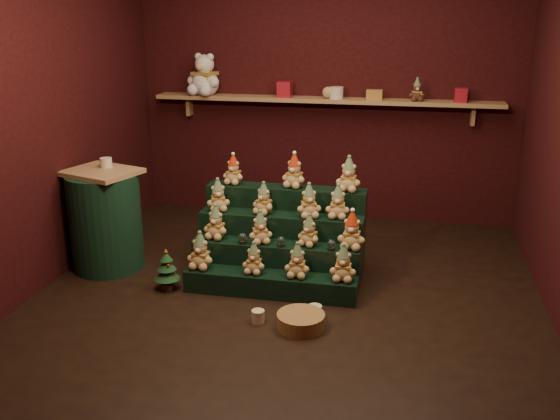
% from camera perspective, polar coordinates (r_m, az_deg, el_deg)
% --- Properties ---
extents(ground, '(4.00, 4.00, 0.00)m').
position_cam_1_polar(ground, '(5.15, 0.88, -7.37)').
color(ground, black).
rests_on(ground, ground).
extents(back_wall, '(4.00, 0.10, 2.80)m').
position_cam_1_polar(back_wall, '(6.73, 4.30, 11.05)').
color(back_wall, black).
rests_on(back_wall, ground).
extents(front_wall, '(4.00, 0.10, 2.80)m').
position_cam_1_polar(front_wall, '(2.79, -6.97, 1.06)').
color(front_wall, black).
rests_on(front_wall, ground).
extents(left_wall, '(0.10, 4.00, 2.80)m').
position_cam_1_polar(left_wall, '(5.49, -20.81, 8.38)').
color(left_wall, black).
rests_on(left_wall, ground).
extents(back_shelf, '(3.60, 0.26, 0.24)m').
position_cam_1_polar(back_shelf, '(6.57, 4.07, 9.96)').
color(back_shelf, tan).
rests_on(back_shelf, ground).
extents(riser_tier_front, '(1.40, 0.22, 0.18)m').
position_cam_1_polar(riser_tier_front, '(5.05, -0.91, -6.81)').
color(riser_tier_front, black).
rests_on(riser_tier_front, ground).
extents(riser_tier_midfront, '(1.40, 0.22, 0.36)m').
position_cam_1_polar(riser_tier_midfront, '(5.21, -0.38, -4.92)').
color(riser_tier_midfront, black).
rests_on(riser_tier_midfront, ground).
extents(riser_tier_midback, '(1.40, 0.22, 0.54)m').
position_cam_1_polar(riser_tier_midback, '(5.37, 0.11, -3.14)').
color(riser_tier_midback, black).
rests_on(riser_tier_midback, ground).
extents(riser_tier_back, '(1.40, 0.22, 0.72)m').
position_cam_1_polar(riser_tier_back, '(5.54, 0.57, -1.47)').
color(riser_tier_back, black).
rests_on(riser_tier_back, ground).
extents(teddy_0, '(0.23, 0.21, 0.30)m').
position_cam_1_polar(teddy_0, '(5.11, -7.29, -3.70)').
color(teddy_0, tan).
rests_on(teddy_0, riser_tier_front).
extents(teddy_1, '(0.19, 0.18, 0.26)m').
position_cam_1_polar(teddy_1, '(4.99, -2.40, -4.42)').
color(teddy_1, tan).
rests_on(teddy_1, riser_tier_front).
extents(teddy_2, '(0.20, 0.18, 0.28)m').
position_cam_1_polar(teddy_2, '(4.91, 1.59, -4.61)').
color(teddy_2, tan).
rests_on(teddy_2, riser_tier_front).
extents(teddy_3, '(0.21, 0.19, 0.29)m').
position_cam_1_polar(teddy_3, '(4.87, 5.81, -4.83)').
color(teddy_3, tan).
rests_on(teddy_3, riser_tier_front).
extents(teddy_4, '(0.23, 0.22, 0.29)m').
position_cam_1_polar(teddy_4, '(5.23, -5.88, -1.10)').
color(teddy_4, tan).
rests_on(teddy_4, riser_tier_midfront).
extents(teddy_5, '(0.25, 0.24, 0.27)m').
position_cam_1_polar(teddy_5, '(5.11, -1.82, -1.59)').
color(teddy_5, tan).
rests_on(teddy_5, riser_tier_midfront).
extents(teddy_6, '(0.24, 0.23, 0.26)m').
position_cam_1_polar(teddy_6, '(5.06, 2.69, -1.87)').
color(teddy_6, tan).
rests_on(teddy_6, riser_tier_midfront).
extents(teddy_7, '(0.23, 0.21, 0.31)m').
position_cam_1_polar(teddy_7, '(5.01, 6.59, -1.85)').
color(teddy_7, tan).
rests_on(teddy_7, riser_tier_midfront).
extents(teddy_8, '(0.25, 0.24, 0.28)m').
position_cam_1_polar(teddy_8, '(5.37, -5.69, 1.37)').
color(teddy_8, tan).
rests_on(teddy_8, riser_tier_midback).
extents(teddy_9, '(0.24, 0.23, 0.27)m').
position_cam_1_polar(teddy_9, '(5.27, -1.50, 1.06)').
color(teddy_9, tan).
rests_on(teddy_9, riser_tier_midback).
extents(teddy_10, '(0.25, 0.24, 0.29)m').
position_cam_1_polar(teddy_10, '(5.18, 2.66, 0.86)').
color(teddy_10, tan).
rests_on(teddy_10, riser_tier_midback).
extents(teddy_11, '(0.21, 0.19, 0.28)m').
position_cam_1_polar(teddy_11, '(5.18, 5.31, 0.76)').
color(teddy_11, tan).
rests_on(teddy_11, riser_tier_midback).
extents(teddy_12, '(0.21, 0.20, 0.26)m').
position_cam_1_polar(teddy_12, '(5.52, -4.28, 3.71)').
color(teddy_12, tan).
rests_on(teddy_12, riser_tier_back).
extents(teddy_13, '(0.25, 0.24, 0.29)m').
position_cam_1_polar(teddy_13, '(5.40, 1.32, 3.60)').
color(teddy_13, tan).
rests_on(teddy_13, riser_tier_back).
extents(teddy_14, '(0.22, 0.20, 0.30)m').
position_cam_1_polar(teddy_14, '(5.31, 6.30, 3.28)').
color(teddy_14, tan).
rests_on(teddy_14, riser_tier_back).
extents(snow_globe_a, '(0.07, 0.07, 0.09)m').
position_cam_1_polar(snow_globe_a, '(5.13, -3.45, -2.60)').
color(snow_globe_a, black).
rests_on(snow_globe_a, riser_tier_midfront).
extents(snow_globe_b, '(0.06, 0.06, 0.08)m').
position_cam_1_polar(snow_globe_b, '(5.06, 0.10, -2.90)').
color(snow_globe_b, black).
rests_on(snow_globe_b, riser_tier_midfront).
extents(snow_globe_c, '(0.07, 0.07, 0.09)m').
position_cam_1_polar(snow_globe_c, '(5.00, 4.73, -3.21)').
color(snow_globe_c, black).
rests_on(snow_globe_c, riser_tier_midfront).
extents(side_table, '(0.70, 0.64, 0.89)m').
position_cam_1_polar(side_table, '(5.66, -15.66, -0.88)').
color(side_table, tan).
rests_on(side_table, ground).
extents(table_ornament, '(0.10, 0.10, 0.08)m').
position_cam_1_polar(table_ornament, '(5.61, -15.62, 4.20)').
color(table_ornament, beige).
rests_on(table_ornament, side_table).
extents(mini_christmas_tree, '(0.21, 0.21, 0.36)m').
position_cam_1_polar(mini_christmas_tree, '(5.19, -10.30, -5.37)').
color(mini_christmas_tree, '#402916').
rests_on(mini_christmas_tree, ground).
extents(mug_left, '(0.10, 0.10, 0.10)m').
position_cam_1_polar(mug_left, '(4.65, -2.02, -9.70)').
color(mug_left, beige).
rests_on(mug_left, ground).
extents(mug_right, '(0.11, 0.11, 0.11)m').
position_cam_1_polar(mug_right, '(4.70, 3.19, -9.33)').
color(mug_right, beige).
rests_on(mug_right, ground).
extents(wicker_basket, '(0.41, 0.41, 0.11)m').
position_cam_1_polar(wicker_basket, '(4.57, 1.91, -10.10)').
color(wicker_basket, olive).
rests_on(wicker_basket, ground).
extents(white_bear, '(0.48, 0.46, 0.55)m').
position_cam_1_polar(white_bear, '(6.79, -6.90, 12.69)').
color(white_bear, white).
rests_on(white_bear, back_shelf).
extents(brown_bear, '(0.18, 0.17, 0.22)m').
position_cam_1_polar(brown_bear, '(6.46, 12.41, 10.68)').
color(brown_bear, '#492618').
rests_on(brown_bear, back_shelf).
extents(gift_tin_red_a, '(0.14, 0.14, 0.16)m').
position_cam_1_polar(gift_tin_red_a, '(6.60, 0.42, 10.96)').
color(gift_tin_red_a, '#B21B2C').
rests_on(gift_tin_red_a, back_shelf).
extents(gift_tin_cream, '(0.14, 0.14, 0.12)m').
position_cam_1_polar(gift_tin_cream, '(6.52, 5.19, 10.63)').
color(gift_tin_cream, beige).
rests_on(gift_tin_cream, back_shelf).
extents(gift_tin_red_b, '(0.12, 0.12, 0.14)m').
position_cam_1_polar(gift_tin_red_b, '(6.50, 16.19, 10.06)').
color(gift_tin_red_b, '#B21B2C').
rests_on(gift_tin_red_b, back_shelf).
extents(shelf_plush_ball, '(0.12, 0.12, 0.12)m').
position_cam_1_polar(shelf_plush_ball, '(6.53, 4.42, 10.66)').
color(shelf_plush_ball, tan).
rests_on(shelf_plush_ball, back_shelf).
extents(scarf_gift_box, '(0.16, 0.10, 0.10)m').
position_cam_1_polar(scarf_gift_box, '(6.49, 8.62, 10.38)').
color(scarf_gift_box, orange).
rests_on(scarf_gift_box, back_shelf).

